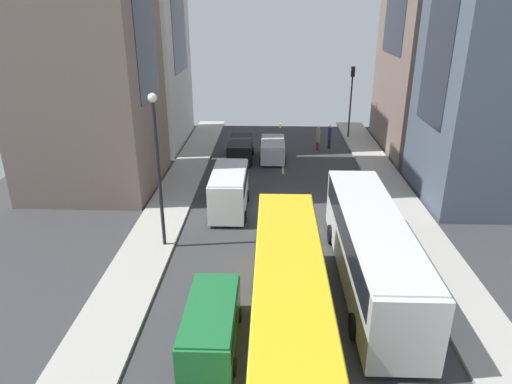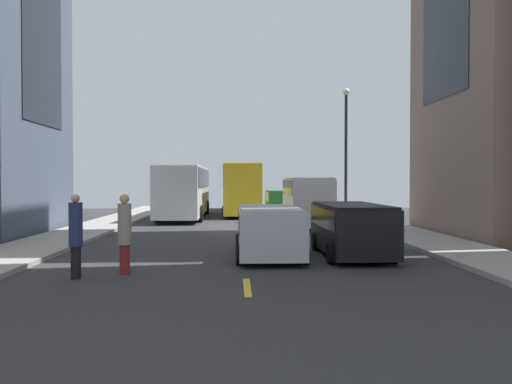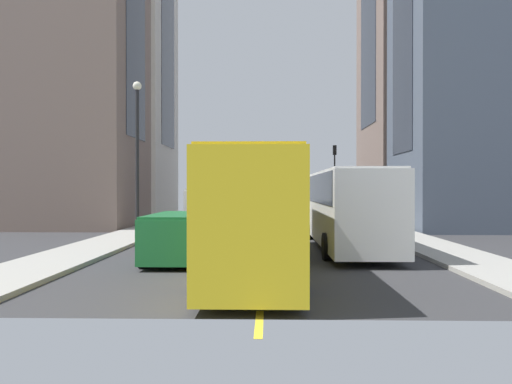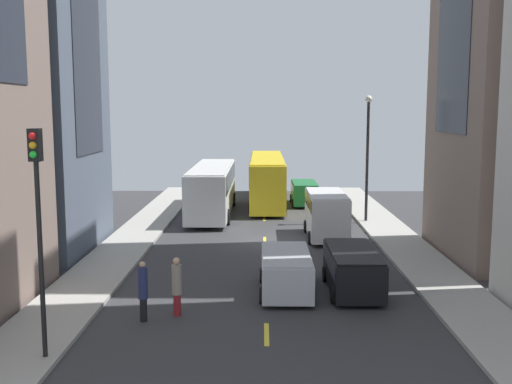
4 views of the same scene
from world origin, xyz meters
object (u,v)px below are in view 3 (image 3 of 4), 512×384
car_black_0 (223,209)px  pedestrian_walking_far (315,206)px  pedestrian_waiting_curb (303,206)px  car_green_2 (178,234)px  city_bus_white (345,202)px  streetcar_yellow (257,203)px  delivery_van_white (208,207)px  car_silver_1 (256,209)px  traffic_light_near_corner (335,167)px

car_black_0 → pedestrian_walking_far: bearing=-155.3°
pedestrian_walking_far → pedestrian_waiting_curb: 1.22m
car_green_2 → city_bus_white: bearing=-146.5°
streetcar_yellow → delivery_van_white: 13.23m
city_bus_white → pedestrian_walking_far: bearing=-91.7°
pedestrian_walking_far → pedestrian_waiting_curb: pedestrian_walking_far is taller
city_bus_white → pedestrian_walking_far: size_ratio=5.84×
pedestrian_waiting_curb → car_silver_1: bearing=-31.4°
car_silver_1 → traffic_light_near_corner: size_ratio=0.69×
city_bus_white → pedestrian_waiting_curb: 20.75m
streetcar_yellow → traffic_light_near_corner: bearing=-102.5°
car_black_0 → pedestrian_waiting_curb: 7.19m
delivery_van_white → car_green_2: delivery_van_white is taller
car_black_0 → traffic_light_near_corner: bearing=-144.9°
delivery_van_white → pedestrian_walking_far: delivery_van_white is taller
city_bus_white → streetcar_yellow: streetcar_yellow is taller
city_bus_white → car_green_2: city_bus_white is taller
car_silver_1 → traffic_light_near_corner: 10.50m
traffic_light_near_corner → delivery_van_white: bearing=60.0°
city_bus_white → traffic_light_near_corner: traffic_light_near_corner is taller
pedestrian_waiting_curb → traffic_light_near_corner: (-3.25, -3.99, 3.52)m
city_bus_white → traffic_light_near_corner: bearing=-96.5°
car_silver_1 → delivery_van_white: bearing=75.5°
streetcar_yellow → delivery_van_white: size_ratio=2.74×
car_green_2 → car_silver_1: bearing=-95.8°
city_bus_white → traffic_light_near_corner: size_ratio=1.87×
city_bus_white → car_silver_1: 18.55m
pedestrian_walking_far → car_green_2: bearing=77.6°
pedestrian_walking_far → streetcar_yellow: bearing=83.9°
streetcar_yellow → pedestrian_waiting_curb: bearing=-97.4°
car_black_0 → pedestrian_waiting_curb: bearing=-156.1°
pedestrian_waiting_curb → traffic_light_near_corner: 6.23m
delivery_van_white → traffic_light_near_corner: size_ratio=0.80×
pedestrian_walking_far → car_silver_1: bearing=37.0°
car_black_0 → delivery_van_white: bearing=90.0°
pedestrian_walking_far → pedestrian_waiting_curb: (1.07, 0.60, -0.00)m
car_black_0 → car_green_2: bearing=91.0°
car_green_2 → pedestrian_waiting_curb: bearing=-103.8°
streetcar_yellow → car_black_0: streetcar_yellow is taller
pedestrian_walking_far → city_bus_white: bearing=91.7°
streetcar_yellow → car_silver_1: bearing=-88.6°
streetcar_yellow → car_green_2: streetcar_yellow is taller
streetcar_yellow → car_green_2: size_ratio=3.11×
car_black_0 → traffic_light_near_corner: traffic_light_near_corner is taller
traffic_light_near_corner → car_black_0: bearing=35.1°
pedestrian_waiting_curb → delivery_van_white: bearing=-3.0°
car_black_0 → car_silver_1: 2.65m
delivery_van_white → pedestrian_walking_far: (-7.65, -13.61, -0.40)m
car_green_2 → traffic_light_near_corner: traffic_light_near_corner is taller
city_bus_white → traffic_light_near_corner: (-2.80, -24.71, 2.62)m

